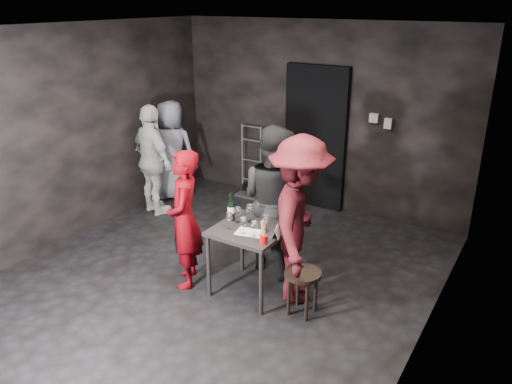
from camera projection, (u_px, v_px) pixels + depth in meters
The scene contains 26 objects.
floor at pixel (221, 274), 5.74m from camera, with size 4.50×5.00×0.02m, color black.
ceiling at pixel (213, 28), 4.75m from camera, with size 4.50×5.00×0.02m, color silver.
wall_back at pixel (318, 117), 7.23m from camera, with size 4.50×0.04×2.70m, color black.
wall_left at pixel (73, 134), 6.34m from camera, with size 0.04×5.00×2.70m, color black.
wall_right at pixel (437, 207), 4.15m from camera, with size 0.04×5.00×2.70m, color black.
doorway at pixel (315, 138), 7.29m from camera, with size 0.95×0.10×2.10m, color black.
wallbox_upper at pixel (374, 118), 6.74m from camera, with size 0.12×0.06×0.12m, color #B7B7B2.
wallbox_lower at pixel (388, 123), 6.66m from camera, with size 0.10×0.06×0.14m, color #B7B7B2.
hand_truck at pixel (250, 182), 7.98m from camera, with size 0.38×0.33×1.13m.
tasting_table at pixel (251, 236), 5.19m from camera, with size 0.72×0.72×0.75m.
stool at pixel (303, 280), 4.90m from camera, with size 0.37×0.37×0.47m.
server_red at pixel (185, 218), 5.31m from camera, with size 0.57×0.37×1.56m, color maroon.
woman_black at pixel (274, 190), 5.55m from camera, with size 0.95×0.52×1.95m, color black.
man_maroon at pixel (300, 207), 4.96m from camera, with size 1.33×0.62×2.06m, color #521219.
bystander_cream at pixel (152, 157), 7.08m from camera, with size 1.00×0.48×1.71m, color white.
bystander_grey at pixel (172, 149), 7.65m from camera, with size 0.78×0.43×1.59m, color gray.
tasting_mat at pixel (250, 232), 5.05m from camera, with size 0.28×0.19×0.00m, color white.
wine_glass_a at pixel (230, 220), 5.09m from camera, with size 0.08×0.08×0.20m, color white, non-canonical shape.
wine_glass_b at pixel (238, 214), 5.25m from camera, with size 0.07×0.07×0.19m, color white, non-canonical shape.
wine_glass_c at pixel (250, 213), 5.25m from camera, with size 0.08×0.08×0.21m, color white, non-canonical shape.
wine_glass_d at pixel (243, 225), 4.99m from camera, with size 0.08×0.08×0.20m, color white, non-canonical shape.
wine_glass_e at pixel (254, 228), 4.93m from camera, with size 0.07×0.07×0.19m, color white, non-canonical shape.
wine_glass_f at pixel (266, 223), 5.05m from camera, with size 0.07×0.07×0.19m, color white, non-canonical shape.
wine_bottle at pixel (231, 210), 5.30m from camera, with size 0.07×0.07×0.31m.
breadstick_cup at pixel (264, 233), 4.78m from camera, with size 0.08×0.08×0.26m.
reserved_card at pixel (275, 232), 4.95m from camera, with size 0.09×0.14×0.11m, color white, non-canonical shape.
Camera 1 is at (2.96, -4.04, 2.98)m, focal length 35.00 mm.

